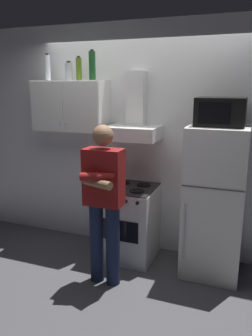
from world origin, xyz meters
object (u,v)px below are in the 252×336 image
refrigerator (214,202)px  person_standing (104,200)px  microwave (221,112)px  upper_cabinet (71,106)px  bottle_canister_steel (69,71)px  bottle_olive_oil (79,69)px  bottle_wine_green (92,66)px  stove_oven (130,222)px  bottle_vodka_clear (47,68)px  range_hood (134,122)px

refrigerator → person_standing: person_standing is taller
microwave → upper_cabinet: bearing=176.5°
upper_cabinet → bottle_canister_steel: bottle_canister_steel is taller
bottle_olive_oil → bottle_wine_green: (0.20, -0.05, 0.03)m
upper_cabinet → microwave: (1.75, -0.11, -0.01)m
refrigerator → bottle_olive_oil: 2.14m
refrigerator → person_standing: 1.17m
bottle_canister_steel → stove_oven: bearing=-8.5°
refrigerator → upper_cabinet: bearing=175.9°
microwave → person_standing: size_ratio=0.29×
bottle_canister_steel → upper_cabinet: bearing=64.7°
refrigerator → bottle_vodka_clear: size_ratio=5.19×
person_standing → bottle_canister_steel: bottle_canister_steel is taller
bottle_canister_steel → bottle_wine_green: bottle_wine_green is taller
bottle_olive_oil → bottle_vodka_clear: (-0.40, -0.05, 0.02)m
stove_oven → bottle_vodka_clear: 2.07m
upper_cabinet → range_hood: size_ratio=1.20×
range_hood → bottle_vodka_clear: bottle_vodka_clear is taller
refrigerator → bottle_wine_green: 2.01m
range_hood → bottle_olive_oil: (-0.68, 0.02, 0.58)m
bottle_wine_green → stove_oven: bearing=-10.9°
bottle_vodka_clear → microwave: bearing=-2.3°
upper_cabinet → refrigerator: 2.00m
upper_cabinet → bottle_wine_green: (0.31, -0.03, 0.46)m
refrigerator → bottle_wine_green: (-1.44, 0.09, 1.41)m
bottle_olive_oil → refrigerator: bearing=-5.1°
microwave → range_hood: bearing=173.5°
range_hood → bottle_wine_green: 0.78m
stove_oven → person_standing: size_ratio=0.53×
bottle_canister_steel → person_standing: bearing=-44.0°
microwave → bottle_vodka_clear: size_ratio=1.56×
upper_cabinet → bottle_olive_oil: (0.12, 0.02, 0.43)m
microwave → bottle_wine_green: 1.51m
bottle_olive_oil → bottle_wine_green: size_ratio=0.82×
microwave → bottle_canister_steel: 1.80m
bottle_canister_steel → bottle_olive_oil: 0.12m
person_standing → microwave: bearing=32.0°
stove_oven → bottle_canister_steel: size_ratio=4.03×
bottle_vodka_clear → upper_cabinet: bearing=4.9°
person_standing → bottle_vodka_clear: bearing=145.6°
upper_cabinet → stove_oven: 1.55m
person_standing → bottle_wine_green: (-0.44, 0.70, 1.31)m
refrigerator → bottle_canister_steel: size_ratio=7.38×
refrigerator → bottle_olive_oil: size_ratio=5.91×
person_standing → bottle_olive_oil: (-0.63, 0.75, 1.28)m
stove_oven → bottle_olive_oil: bearing=167.8°
bottle_vodka_clear → stove_oven: bearing=-5.3°
range_hood → person_standing: (-0.05, -0.73, -0.70)m
stove_oven → refrigerator: bearing=0.0°
upper_cabinet → bottle_olive_oil: bottle_olive_oil is taller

